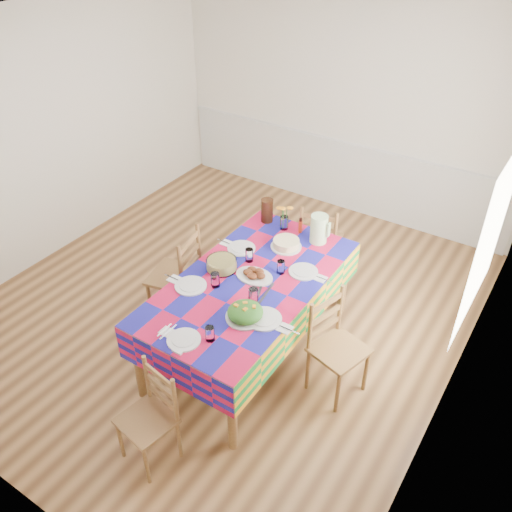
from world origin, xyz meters
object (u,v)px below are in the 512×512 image
Objects in this scene: tea_pitcher at (267,210)px; chair_left at (178,276)px; chair_near at (151,418)px; chair_right at (335,347)px; green_pitcher at (319,229)px; dining_table at (250,289)px; chair_far at (320,242)px; meat_platter at (254,274)px.

tea_pitcher is 1.08m from chair_left.
chair_near is 1.58m from chair_left.
green_pitcher is at bearing 52.62° from chair_right.
dining_table is at bearing 100.56° from chair_near.
green_pitcher is (0.21, 0.85, 0.23)m from dining_table.
dining_table is at bearing 76.12° from chair_left.
chair_left is (-0.44, -0.89, -0.43)m from tea_pitcher.
chair_far is 1.00× the size of chair_right.
dining_table is 0.91m from green_pitcher.
chair_left reaches higher than chair_near.
chair_left is 1.08× the size of chair_right.
chair_right is (0.63, -0.84, -0.49)m from green_pitcher.
chair_left is at bearing 132.47° from chair_near.
chair_left is (-0.84, -1.31, 0.04)m from chair_far.
meat_platter is 1.31m from chair_far.
green_pitcher is at bearing 76.28° from dining_table.
chair_near is (-0.20, -2.18, -0.54)m from green_pitcher.
chair_right is at bearing -3.59° from meat_platter.
chair_far is at bearing 48.10° from chair_right.
chair_far is 1.56m from chair_left.
tea_pitcher reaches higher than chair_left.
tea_pitcher is at bearing 175.48° from green_pitcher.
chair_far is (0.00, 2.64, 0.05)m from chair_near.
chair_right reaches higher than chair_far.
chair_right is (1.23, -0.89, -0.47)m from tea_pitcher.
chair_near is at bearing 76.35° from chair_far.
green_pitcher is 0.27× the size of chair_left.
green_pitcher is 0.60m from tea_pitcher.
meat_platter is 0.36× the size of chair_far.
green_pitcher is at bearing 99.35° from chair_far.
chair_far is 0.92× the size of chair_left.
meat_platter is (0.01, 0.06, 0.12)m from dining_table.
tea_pitcher is (-0.40, 0.84, 0.09)m from meat_platter.
chair_left reaches higher than dining_table.
tea_pitcher is at bearing 115.35° from meat_platter.
tea_pitcher is at bearing 110.38° from chair_near.
chair_near is at bearing -89.70° from dining_table.
chair_far is (0.00, 1.26, -0.38)m from meat_platter.
green_pitcher is 1.41m from chair_left.
meat_platter is at bearing 84.90° from dining_table.
chair_left reaches higher than meat_platter.
chair_near is 0.83× the size of chair_left.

